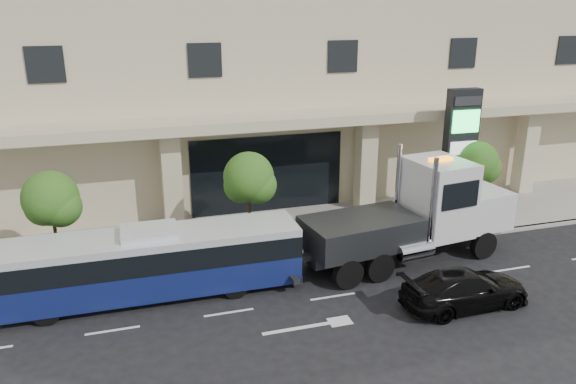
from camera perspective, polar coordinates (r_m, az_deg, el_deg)
name	(u,v)px	position (r m, az deg, el deg)	size (l,w,h in m)	color
ground	(319,279)	(22.89, 3.20, -8.82)	(120.00, 120.00, 0.00)	black
sidewalk	(284,232)	(27.16, -0.41, -4.05)	(120.00, 6.00, 0.15)	gray
curb	(304,257)	(24.55, 1.60, -6.62)	(120.00, 0.30, 0.15)	gray
convention_center	(234,14)	(35.20, -5.52, 17.59)	(60.00, 17.60, 20.00)	beige
tree_left	(52,202)	(23.99, -22.88, -0.93)	(2.27, 2.20, 4.22)	#422B19
tree_mid	(249,181)	(24.32, -3.94, 1.16)	(2.28, 2.20, 4.38)	#422B19
tree_right	(478,165)	(29.08, 18.74, 2.65)	(2.10, 2.00, 4.04)	#422B19
city_bus	(152,262)	(21.56, -13.69, -6.95)	(11.06, 2.42, 2.80)	black
tow_truck	(418,215)	(24.47, 13.06, -2.32)	(10.73, 3.74, 4.85)	#2D3033
black_sedan	(465,288)	(21.65, 17.54, -9.33)	(1.97, 4.84, 1.40)	black
signage_pylon	(459,154)	(29.00, 16.99, 3.68)	(1.65, 0.66, 6.55)	black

